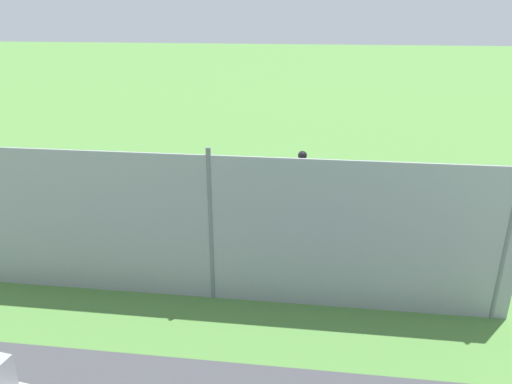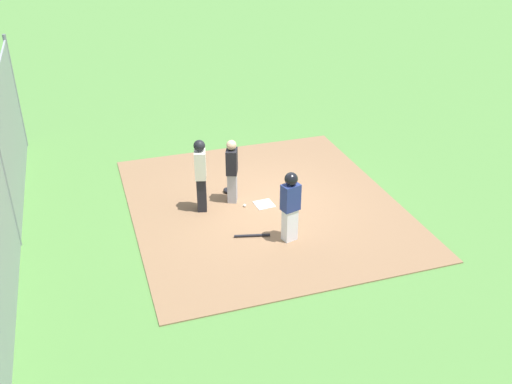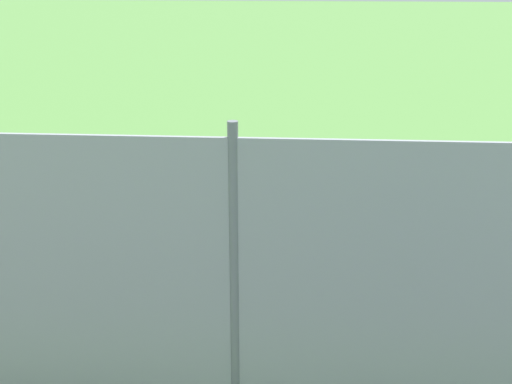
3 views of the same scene
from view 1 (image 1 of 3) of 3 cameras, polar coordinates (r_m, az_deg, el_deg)
The scene contains 10 objects.
ground_plane at distance 15.57m, azimuth -0.72°, elevation -0.85°, with size 140.00×140.00×0.00m, color #51843D.
dirt_infield at distance 15.56m, azimuth -0.72°, elevation -0.80°, with size 7.20×6.40×0.03m, color #896647.
home_plate at distance 15.55m, azimuth -0.72°, elevation -0.71°, with size 0.44×0.44×0.02m, color white.
catcher at distance 14.69m, azimuth -2.79°, elevation 1.42°, with size 0.45×0.38×1.63m.
umpire at distance 13.86m, azimuth -2.59°, elevation 0.71°, with size 0.43×0.35×1.82m.
runner at distance 15.13m, azimuth 5.49°, elevation 2.32°, with size 0.35×0.43×1.65m.
baseball_bat at distance 14.76m, azimuth 3.89°, elevation -1.92°, with size 0.06×0.06×0.81m, color black.
catcher_mask at distance 15.05m, azimuth -4.47°, elevation -1.35°, with size 0.24×0.20×0.12m, color black.
baseball at distance 15.10m, azimuth -1.15°, elevation -1.30°, with size 0.07×0.07×0.07m, color white.
backstop_fence at distance 9.80m, azimuth -5.38°, elevation -4.55°, with size 12.00×0.10×3.35m.
Camera 1 is at (2.02, -14.29, 5.85)m, focal length 33.49 mm.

